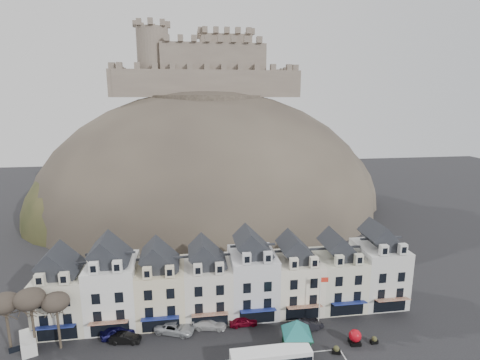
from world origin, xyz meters
name	(u,v)px	position (x,y,z in m)	size (l,w,h in m)	color
townhouse_terrace	(231,279)	(0.15, 15.97, 5.30)	(54.40, 9.35, 11.80)	beige
castle_hill	(213,209)	(1.25, 68.95, 0.11)	(100.00, 76.00, 68.00)	#322C27
castle	(207,68)	(0.51, 75.93, 40.19)	(50.20, 22.20, 22.00)	#66584E
tree_left_far	(4,304)	(-29.00, 10.50, 6.90)	(3.61, 3.61, 8.24)	#332B20
tree_left_mid	(30,299)	(-26.00, 10.50, 7.24)	(3.78, 3.78, 8.64)	#332B20
tree_left_near	(56,303)	(-23.00, 10.50, 6.55)	(3.43, 3.43, 7.84)	#332B20
bus	(271,359)	(3.27, 2.55, 1.52)	(9.76, 2.44, 2.74)	#262628
bus_shelter	(297,327)	(7.22, 5.27, 3.61)	(7.26, 7.26, 4.65)	black
red_buoy	(355,337)	(15.39, 5.79, 1.04)	(1.65, 1.65, 2.04)	black
flagpole	(320,298)	(11.98, 9.99, 4.53)	(1.15, 0.17, 7.94)	silver
white_van	(28,343)	(-27.03, 10.85, 0.93)	(3.29, 4.45, 1.86)	silver
planter_west	(336,350)	(12.21, 4.29, 0.53)	(1.20, 0.85, 1.09)	black
planter_east	(374,340)	(18.00, 5.49, 0.49)	(1.05, 0.71, 1.02)	black
car_navy	(118,331)	(-16.00, 12.00, 0.79)	(1.87, 4.65, 1.59)	#0C0B37
car_black	(125,338)	(-14.80, 10.39, 0.67)	(1.42, 4.07, 1.34)	black
car_silver	(175,328)	(-8.31, 11.68, 0.77)	(2.54, 5.43, 1.53)	#ADB1B5
car_white	(209,324)	(-3.48, 12.00, 0.69)	(1.93, 4.74, 1.38)	silver
car_maroon	(243,321)	(1.35, 12.00, 0.70)	(1.64, 4.09, 1.39)	#630516
car_charcoal	(307,325)	(10.00, 9.50, 0.79)	(1.68, 4.81, 1.58)	black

